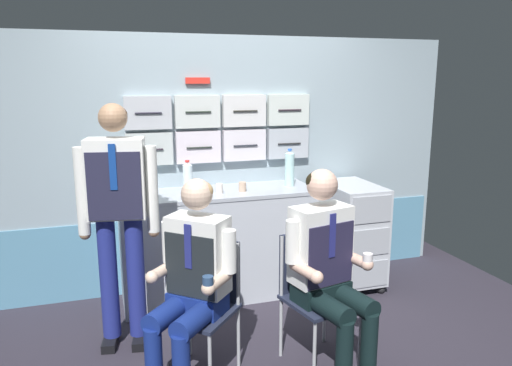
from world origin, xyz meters
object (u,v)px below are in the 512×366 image
at_px(crew_member_left, 191,276).
at_px(crew_member_standing, 118,207).
at_px(service_trolley, 351,231).
at_px(water_bottle_clear, 188,176).
at_px(crew_member_right, 328,263).
at_px(paper_cup_blue, 242,186).
at_px(folding_chair_left, 206,293).
at_px(folding_chair_right, 312,283).

xyz_separation_m(crew_member_left, crew_member_standing, (-0.37, 0.59, 0.30)).
bearing_deg(service_trolley, water_bottle_clear, 170.57).
relative_size(crew_member_left, crew_member_standing, 0.75).
distance_m(service_trolley, crew_member_right, 1.37).
relative_size(service_trolley, crew_member_standing, 0.55).
relative_size(crew_member_standing, paper_cup_blue, 21.60).
bearing_deg(crew_member_left, service_trolley, 32.51).
xyz_separation_m(folding_chair_left, crew_member_right, (0.72, -0.21, 0.19)).
xyz_separation_m(crew_member_left, crew_member_right, (0.83, -0.10, 0.02)).
height_order(crew_member_right, paper_cup_blue, crew_member_right).
xyz_separation_m(crew_member_left, paper_cup_blue, (0.62, 1.07, 0.26)).
bearing_deg(folding_chair_right, crew_member_standing, 155.41).
bearing_deg(service_trolley, crew_member_standing, -167.67).
bearing_deg(crew_member_right, folding_chair_right, 102.98).
xyz_separation_m(crew_member_standing, paper_cup_blue, (0.99, 0.48, -0.03)).
bearing_deg(water_bottle_clear, crew_member_right, -65.37).
distance_m(crew_member_left, water_bottle_clear, 1.31).
distance_m(folding_chair_left, crew_member_right, 0.77).
relative_size(service_trolley, crew_member_right, 0.71).
bearing_deg(paper_cup_blue, service_trolley, -3.07).
height_order(service_trolley, crew_member_standing, crew_member_standing).
bearing_deg(crew_member_left, crew_member_right, -6.57).
height_order(service_trolley, folding_chair_left, service_trolley).
distance_m(service_trolley, paper_cup_blue, 1.08).
relative_size(folding_chair_right, crew_member_standing, 0.50).
height_order(crew_member_left, crew_member_standing, crew_member_standing).
distance_m(service_trolley, water_bottle_clear, 1.51).
relative_size(service_trolley, paper_cup_blue, 11.83).
relative_size(folding_chair_left, crew_member_left, 0.67).
relative_size(folding_chair_right, paper_cup_blue, 10.88).
bearing_deg(crew_member_standing, folding_chair_left, -44.72).
bearing_deg(folding_chair_left, service_trolley, 31.11).
height_order(crew_member_left, paper_cup_blue, crew_member_left).
bearing_deg(paper_cup_blue, water_bottle_clear, 156.59).
xyz_separation_m(service_trolley, folding_chair_right, (-0.81, -0.96, 0.02)).
height_order(folding_chair_right, crew_member_standing, crew_member_standing).
bearing_deg(crew_member_left, folding_chair_left, 47.90).
height_order(folding_chair_left, water_bottle_clear, water_bottle_clear).
bearing_deg(crew_member_right, service_trolley, 55.30).
bearing_deg(folding_chair_left, crew_member_right, -16.59).
distance_m(service_trolley, folding_chair_left, 1.74).
relative_size(water_bottle_clear, paper_cup_blue, 3.25).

